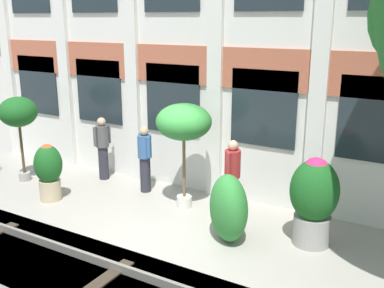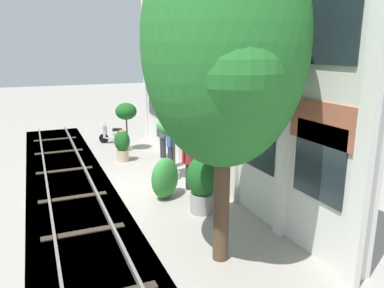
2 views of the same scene
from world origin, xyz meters
name	(u,v)px [view 1 (image 1 of 2)]	position (x,y,z in m)	size (l,w,h in m)	color
ground_plane	(159,233)	(0.00, 0.00, 0.00)	(80.00, 80.00, 0.00)	#9E998E
apartment_facade	(221,43)	(0.00, 2.67, 3.60)	(14.56, 0.64, 7.22)	silver
potted_plant_fluted_column	(49,169)	(-3.19, 0.14, 0.77)	(0.65, 0.65, 1.36)	tan
potted_plant_low_pan	(18,114)	(-4.80, 0.74, 1.80)	(0.97, 0.97, 2.24)	gray
potted_plant_glazed_jar	(314,197)	(2.76, 1.11, 0.96)	(0.91, 0.91, 1.72)	gray
potted_plant_terracotta_small	(184,124)	(-0.23, 1.37, 1.94)	(1.22, 1.22, 2.39)	beige
resident_by_doorway	(232,176)	(0.91, 1.48, 0.92)	(0.34, 0.53, 1.71)	#282833
resident_watching_tracks	(103,146)	(-3.06, 1.90, 0.90)	(0.34, 0.52, 1.68)	#282833
resident_near_plants	(145,157)	(-1.56, 1.72, 0.89)	(0.48, 0.34, 1.66)	#282833
topiary_hedge	(228,208)	(1.31, 0.48, 0.65)	(1.17, 0.70, 1.31)	#2D7A33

